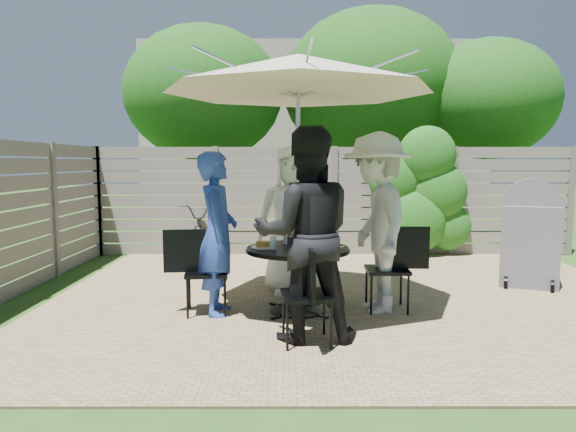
{
  "coord_description": "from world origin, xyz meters",
  "views": [
    {
      "loc": [
        -0.79,
        -5.65,
        1.58
      ],
      "look_at": [
        -0.79,
        -0.17,
        1.01
      ],
      "focal_mm": 32.0,
      "sensor_mm": 36.0,
      "label": 1
    }
  ],
  "objects_px": {
    "person_right": "(377,223)",
    "bicycle": "(200,231)",
    "plate_right": "(332,245)",
    "chair_back": "(291,267)",
    "person_back": "(292,220)",
    "plate_left": "(263,245)",
    "glass_right": "(321,239)",
    "person_left": "(218,234)",
    "umbrella": "(298,74)",
    "plate_back": "(295,240)",
    "glass_back": "(286,237)",
    "bbq_grill": "(530,238)",
    "patio_table": "(298,267)",
    "plate_front": "(301,251)",
    "syrup_jug": "(292,239)",
    "coffee_cup": "(305,238)",
    "chair_front": "(307,315)",
    "chair_left": "(205,289)",
    "person_front": "(305,235)",
    "glass_left": "(273,243)",
    "chair_right": "(388,286)"
  },
  "relations": [
    {
      "from": "glass_left",
      "to": "chair_right",
      "type": "bearing_deg",
      "value": 8.32
    },
    {
      "from": "person_right",
      "to": "bicycle",
      "type": "relative_size",
      "value": 1.05
    },
    {
      "from": "plate_back",
      "to": "bicycle",
      "type": "height_order",
      "value": "bicycle"
    },
    {
      "from": "person_back",
      "to": "plate_left",
      "type": "distance_m",
      "value": 0.92
    },
    {
      "from": "coffee_cup",
      "to": "plate_left",
      "type": "bearing_deg",
      "value": -150.95
    },
    {
      "from": "plate_back",
      "to": "bbq_grill",
      "type": "relative_size",
      "value": 0.19
    },
    {
      "from": "umbrella",
      "to": "syrup_jug",
      "type": "xyz_separation_m",
      "value": [
        -0.06,
        0.05,
        -1.69
      ]
    },
    {
      "from": "bicycle",
      "to": "chair_right",
      "type": "bearing_deg",
      "value": -57.86
    },
    {
      "from": "umbrella",
      "to": "plate_right",
      "type": "bearing_deg",
      "value": 3.49
    },
    {
      "from": "chair_left",
      "to": "glass_right",
      "type": "xyz_separation_m",
      "value": [
        1.22,
        0.18,
        0.5
      ]
    },
    {
      "from": "patio_table",
      "to": "person_right",
      "type": "relative_size",
      "value": 0.6
    },
    {
      "from": "umbrella",
      "to": "chair_front",
      "type": "xyz_separation_m",
      "value": [
        0.06,
        -0.96,
        -2.2
      ]
    },
    {
      "from": "bbq_grill",
      "to": "patio_table",
      "type": "bearing_deg",
      "value": -136.35
    },
    {
      "from": "plate_front",
      "to": "patio_table",
      "type": "bearing_deg",
      "value": 93.49
    },
    {
      "from": "glass_back",
      "to": "bbq_grill",
      "type": "bearing_deg",
      "value": 16.01
    },
    {
      "from": "patio_table",
      "to": "person_back",
      "type": "bearing_deg",
      "value": 93.49
    },
    {
      "from": "glass_right",
      "to": "umbrella",
      "type": "bearing_deg",
      "value": -154.51
    },
    {
      "from": "person_front",
      "to": "glass_left",
      "type": "distance_m",
      "value": 0.79
    },
    {
      "from": "plate_front",
      "to": "syrup_jug",
      "type": "relative_size",
      "value": 1.62
    },
    {
      "from": "chair_left",
      "to": "bicycle",
      "type": "bearing_deg",
      "value": 92.79
    },
    {
      "from": "glass_back",
      "to": "plate_back",
      "type": "bearing_deg",
      "value": 47.23
    },
    {
      "from": "plate_left",
      "to": "plate_back",
      "type": "bearing_deg",
      "value": 48.49
    },
    {
      "from": "patio_table",
      "to": "person_front",
      "type": "relative_size",
      "value": 0.6
    },
    {
      "from": "patio_table",
      "to": "plate_front",
      "type": "relative_size",
      "value": 4.35
    },
    {
      "from": "chair_right",
      "to": "bbq_grill",
      "type": "height_order",
      "value": "bbq_grill"
    },
    {
      "from": "patio_table",
      "to": "person_left",
      "type": "height_order",
      "value": "person_left"
    },
    {
      "from": "umbrella",
      "to": "person_left",
      "type": "xyz_separation_m",
      "value": [
        -0.83,
        -0.05,
        -1.63
      ]
    },
    {
      "from": "chair_left",
      "to": "chair_right",
      "type": "relative_size",
      "value": 0.99
    },
    {
      "from": "plate_back",
      "to": "person_front",
      "type": "bearing_deg",
      "value": -86.51
    },
    {
      "from": "person_left",
      "to": "plate_right",
      "type": "distance_m",
      "value": 1.2
    },
    {
      "from": "plate_back",
      "to": "coffee_cup",
      "type": "relative_size",
      "value": 2.17
    },
    {
      "from": "glass_back",
      "to": "syrup_jug",
      "type": "bearing_deg",
      "value": -74.42
    },
    {
      "from": "person_front",
      "to": "person_back",
      "type": "bearing_deg",
      "value": -90.0
    },
    {
      "from": "bbq_grill",
      "to": "chair_front",
      "type": "bearing_deg",
      "value": -121.45
    },
    {
      "from": "chair_front",
      "to": "chair_right",
      "type": "relative_size",
      "value": 0.98
    },
    {
      "from": "plate_right",
      "to": "coffee_cup",
      "type": "xyz_separation_m",
      "value": [
        -0.27,
        0.2,
        0.04
      ]
    },
    {
      "from": "chair_left",
      "to": "plate_back",
      "type": "distance_m",
      "value": 1.13
    },
    {
      "from": "glass_right",
      "to": "person_right",
      "type": "bearing_deg",
      "value": -6.93
    },
    {
      "from": "plate_back",
      "to": "person_right",
      "type": "bearing_deg",
      "value": -19.96
    },
    {
      "from": "person_back",
      "to": "plate_front",
      "type": "bearing_deg",
      "value": -90.0
    },
    {
      "from": "plate_right",
      "to": "chair_back",
      "type": "bearing_deg",
      "value": 113.87
    },
    {
      "from": "umbrella",
      "to": "bbq_grill",
      "type": "xyz_separation_m",
      "value": [
        2.96,
        1.14,
        -1.84
      ]
    },
    {
      "from": "person_front",
      "to": "bbq_grill",
      "type": "xyz_separation_m",
      "value": [
        2.91,
        1.96,
        -0.32
      ]
    },
    {
      "from": "patio_table",
      "to": "plate_back",
      "type": "distance_m",
      "value": 0.43
    },
    {
      "from": "chair_back",
      "to": "chair_front",
      "type": "xyz_separation_m",
      "value": [
        0.12,
        -1.93,
        -0.03
      ]
    },
    {
      "from": "person_front",
      "to": "syrup_jug",
      "type": "height_order",
      "value": "person_front"
    },
    {
      "from": "person_right",
      "to": "umbrella",
      "type": "bearing_deg",
      "value": -90.0
    },
    {
      "from": "plate_right",
      "to": "syrup_jug",
      "type": "relative_size",
      "value": 1.62
    },
    {
      "from": "bbq_grill",
      "to": "plate_back",
      "type": "bearing_deg",
      "value": -142.74
    },
    {
      "from": "person_left",
      "to": "plate_front",
      "type": "distance_m",
      "value": 0.91
    }
  ]
}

